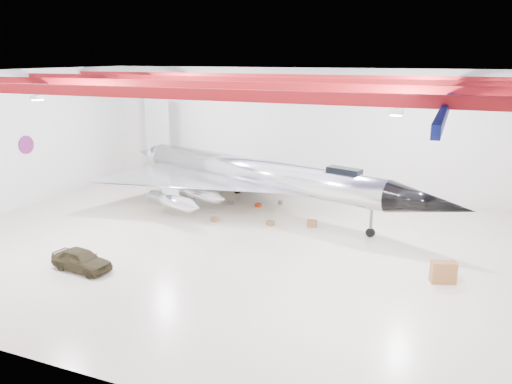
% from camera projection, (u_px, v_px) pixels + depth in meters
% --- Properties ---
extents(floor, '(40.00, 40.00, 0.00)m').
position_uv_depth(floor, '(241.00, 244.00, 32.79)').
color(floor, beige).
rests_on(floor, ground).
extents(wall_back, '(40.00, 0.00, 40.00)m').
position_uv_depth(wall_back, '(308.00, 131.00, 44.74)').
color(wall_back, silver).
rests_on(wall_back, floor).
extents(wall_left, '(0.00, 30.00, 30.00)m').
position_uv_depth(wall_left, '(4.00, 143.00, 38.63)').
color(wall_left, silver).
rests_on(wall_left, floor).
extents(ceiling, '(40.00, 40.00, 0.00)m').
position_uv_depth(ceiling, '(239.00, 73.00, 29.89)').
color(ceiling, '#0A0F38').
rests_on(ceiling, wall_back).
extents(ceiling_structure, '(39.50, 29.50, 1.08)m').
position_uv_depth(ceiling_structure, '(239.00, 84.00, 30.07)').
color(ceiling_structure, maroon).
rests_on(ceiling_structure, ceiling).
extents(wall_roundel, '(0.10, 1.50, 1.50)m').
position_uv_depth(wall_roundel, '(26.00, 145.00, 40.52)').
color(wall_roundel, '#B21414').
rests_on(wall_roundel, wall_left).
extents(jet_aircraft, '(30.35, 21.97, 8.46)m').
position_uv_depth(jet_aircraft, '(256.00, 176.00, 39.48)').
color(jet_aircraft, silver).
rests_on(jet_aircraft, floor).
extents(jeep, '(3.92, 1.91, 1.29)m').
position_uv_depth(jeep, '(81.00, 260.00, 28.71)').
color(jeep, '#312B18').
rests_on(jeep, floor).
extents(desk, '(1.46, 1.04, 1.21)m').
position_uv_depth(desk, '(443.00, 272.00, 27.15)').
color(desk, brown).
rests_on(desk, floor).
extents(crate_ply, '(0.52, 0.45, 0.31)m').
position_uv_depth(crate_ply, '(214.00, 219.00, 37.31)').
color(crate_ply, olive).
rests_on(crate_ply, floor).
extents(toolbox_red, '(0.48, 0.40, 0.31)m').
position_uv_depth(toolbox_red, '(258.00, 205.00, 40.91)').
color(toolbox_red, '#A82B10').
rests_on(toolbox_red, floor).
extents(parts_bin, '(0.75, 0.63, 0.48)m').
position_uv_depth(parts_bin, '(312.00, 223.00, 36.17)').
color(parts_bin, olive).
rests_on(parts_bin, floor).
extents(crate_small, '(0.45, 0.38, 0.29)m').
position_uv_depth(crate_small, '(230.00, 203.00, 41.54)').
color(crate_small, '#59595B').
rests_on(crate_small, floor).
extents(oil_barrel, '(0.61, 0.56, 0.35)m').
position_uv_depth(oil_barrel, '(270.00, 223.00, 36.45)').
color(oil_barrel, olive).
rests_on(oil_barrel, floor).
extents(spares_box, '(0.39, 0.39, 0.32)m').
position_uv_depth(spares_box, '(280.00, 202.00, 41.64)').
color(spares_box, '#59595B').
rests_on(spares_box, floor).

